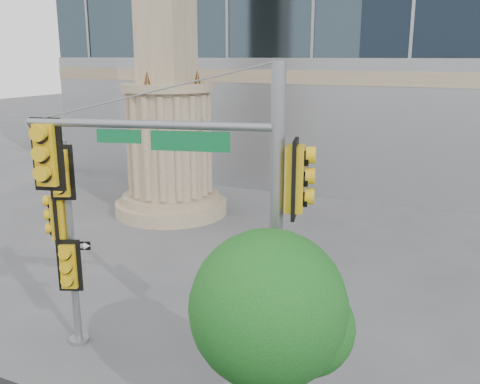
% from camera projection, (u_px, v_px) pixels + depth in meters
% --- Properties ---
extents(ground, '(120.00, 120.00, 0.00)m').
position_uv_depth(ground, '(180.00, 362.00, 10.98)').
color(ground, '#545456').
rests_on(ground, ground).
extents(monument, '(4.40, 4.40, 16.60)m').
position_uv_depth(monument, '(167.00, 72.00, 19.99)').
color(monument, gray).
rests_on(monument, ground).
extents(main_signal_pole, '(4.58, 1.62, 6.03)m').
position_uv_depth(main_signal_pole, '(211.00, 204.00, 8.76)').
color(main_signal_pole, slate).
rests_on(main_signal_pole, ground).
extents(secondary_signal_pole, '(0.85, 0.61, 4.48)m').
position_uv_depth(secondary_signal_pole, '(66.00, 230.00, 10.98)').
color(secondary_signal_pole, slate).
rests_on(secondary_signal_pole, ground).
extents(street_tree, '(2.38, 2.33, 3.71)m').
position_uv_depth(street_tree, '(271.00, 315.00, 7.78)').
color(street_tree, gray).
rests_on(street_tree, ground).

